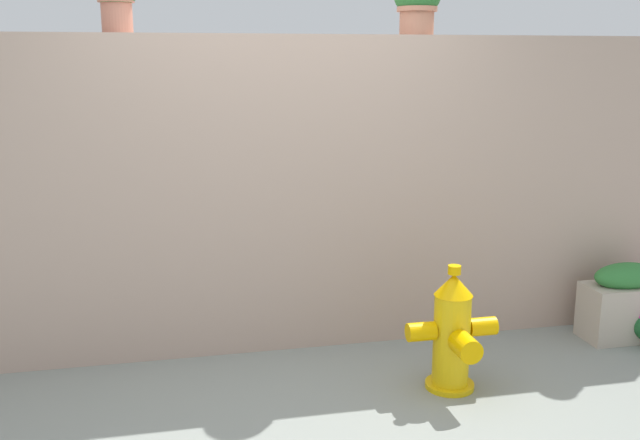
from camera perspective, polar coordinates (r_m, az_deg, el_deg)
The scene contains 4 objects.
ground_plane at distance 3.95m, azimuth -1.02°, elevation -15.44°, with size 24.00×24.00×0.00m, color gray.
stone_wall at distance 4.63m, azimuth -3.71°, elevation 2.06°, with size 6.21×0.36×2.01m, color tan.
fire_hydrant at distance 4.18m, azimuth 10.57°, elevation -9.02°, with size 0.53×0.42×0.74m.
planter_box at distance 5.27m, azimuth 23.21°, elevation -6.09°, with size 0.56×0.29×0.53m.
Camera 1 is at (-0.67, -3.41, 1.87)m, focal length 39.98 mm.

